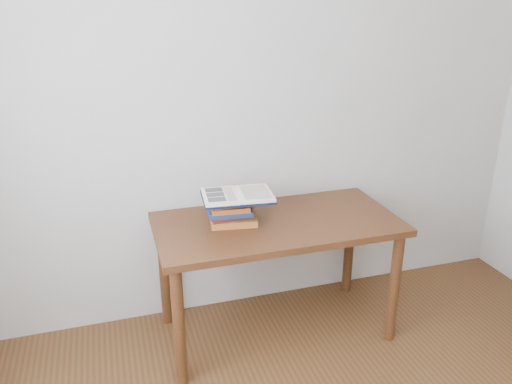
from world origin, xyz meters
name	(u,v)px	position (x,y,z in m)	size (l,w,h in m)	color
room_shell	(456,93)	(-0.08, 0.01, 1.63)	(3.54, 3.54, 2.62)	beige
desk	(277,237)	(-0.01, 1.38, 0.60)	(1.31, 0.66, 0.70)	#4F2A13
book_stack	(231,211)	(-0.26, 1.42, 0.78)	(0.28, 0.20, 0.15)	#A65625
open_book	(238,196)	(-0.22, 1.41, 0.86)	(0.39, 0.29, 0.03)	black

